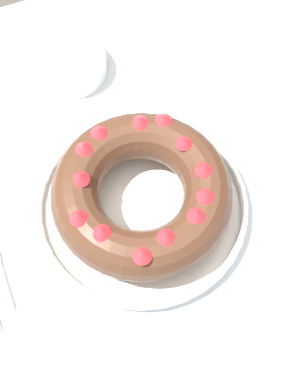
{
  "coord_description": "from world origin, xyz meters",
  "views": [
    {
      "loc": [
        -0.13,
        -0.3,
        1.6
      ],
      "look_at": [
        0.0,
        0.04,
        0.83
      ],
      "focal_mm": 50.0,
      "sensor_mm": 36.0,
      "label": 1
    }
  ],
  "objects_px": {
    "bundt_cake": "(144,192)",
    "side_bowl": "(71,65)",
    "napkin": "(270,138)",
    "serving_dish": "(144,206)"
  },
  "relations": [
    {
      "from": "bundt_cake",
      "to": "side_bowl",
      "type": "distance_m",
      "value": 0.33
    },
    {
      "from": "bundt_cake",
      "to": "napkin",
      "type": "height_order",
      "value": "bundt_cake"
    },
    {
      "from": "bundt_cake",
      "to": "napkin",
      "type": "distance_m",
      "value": 0.28
    },
    {
      "from": "serving_dish",
      "to": "napkin",
      "type": "height_order",
      "value": "serving_dish"
    },
    {
      "from": "napkin",
      "to": "side_bowl",
      "type": "bearing_deg",
      "value": 135.66
    },
    {
      "from": "side_bowl",
      "to": "serving_dish",
      "type": "bearing_deg",
      "value": -86.36
    },
    {
      "from": "serving_dish",
      "to": "side_bowl",
      "type": "height_order",
      "value": "side_bowl"
    },
    {
      "from": "napkin",
      "to": "serving_dish",
      "type": "bearing_deg",
      "value": -170.58
    },
    {
      "from": "serving_dish",
      "to": "napkin",
      "type": "distance_m",
      "value": 0.27
    },
    {
      "from": "serving_dish",
      "to": "side_bowl",
      "type": "xyz_separation_m",
      "value": [
        -0.02,
        0.32,
        0.0
      ]
    }
  ]
}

